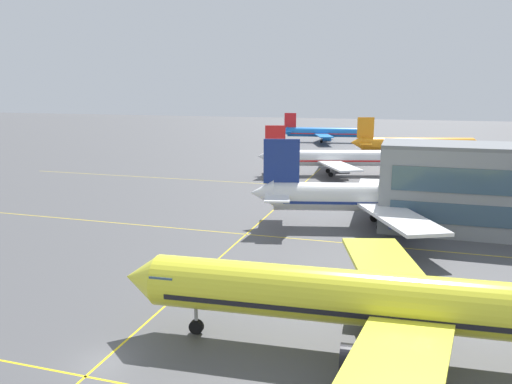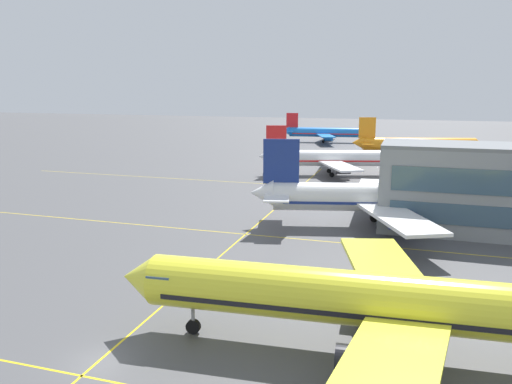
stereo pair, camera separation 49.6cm
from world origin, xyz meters
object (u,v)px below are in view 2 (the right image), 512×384
object	(u,v)px
airliner_front_gate	(378,301)
airliner_second_row	(389,198)
airliner_far_right_stand	(327,132)
airliner_third_row	(337,158)
airliner_far_left_stand	(417,144)

from	to	relation	value
airliner_front_gate	airliner_second_row	bearing A→B (deg)	91.48
airliner_far_right_stand	airliner_second_row	bearing A→B (deg)	-76.26
airliner_third_row	airliner_far_left_stand	distance (m)	38.88
airliner_third_row	airliner_far_right_stand	world-z (taller)	airliner_third_row
airliner_front_gate	airliner_second_row	distance (m)	36.70
airliner_front_gate	airliner_far_right_stand	bearing A→B (deg)	100.77
airliner_second_row	airliner_far_left_stand	size ratio (longest dim) A/B	1.10
airliner_front_gate	airliner_far_left_stand	bearing A→B (deg)	88.50
airliner_front_gate	airliner_third_row	distance (m)	79.70
airliner_second_row	airliner_third_row	xyz separation A→B (m)	(-13.54, 41.68, -0.44)
airliner_second_row	airliner_far_right_stand	xyz separation A→B (m)	(-27.13, 110.90, -0.70)
airliner_third_row	airliner_front_gate	bearing A→B (deg)	-79.53
airliner_third_row	airliner_far_left_stand	bearing A→B (deg)	63.33
airliner_third_row	airliner_far_left_stand	size ratio (longest dim) A/B	0.98
airliner_front_gate	airliner_far_right_stand	world-z (taller)	airliner_front_gate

